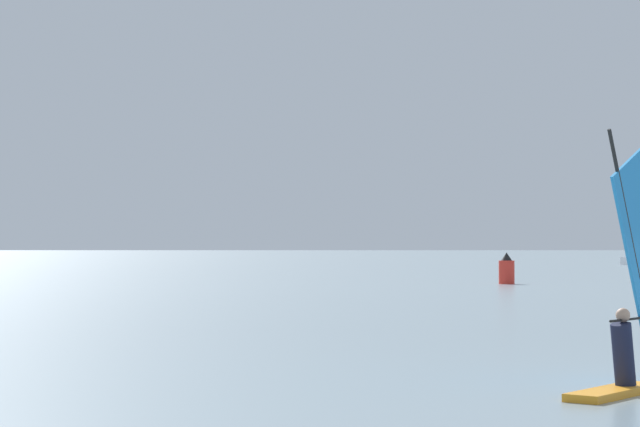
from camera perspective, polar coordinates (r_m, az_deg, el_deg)
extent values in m
cube|color=orange|center=(19.39, 13.36, -7.99)|extent=(2.22, 1.77, 0.12)
cylinder|color=black|center=(20.00, 14.27, -2.01)|extent=(1.56, 1.10, 3.93)
cylinder|color=black|center=(19.94, 14.18, -4.72)|extent=(1.35, 0.95, 0.04)
cylinder|color=#191E38|center=(19.66, 13.77, -6.32)|extent=(0.59, 0.54, 1.01)
sphere|color=tan|center=(19.61, 13.76, -4.56)|extent=(0.22, 0.22, 0.22)
cylinder|color=red|center=(76.97, 8.58, -2.69)|extent=(0.97, 0.97, 1.44)
cone|color=black|center=(76.95, 8.58, -1.97)|extent=(0.68, 0.68, 0.50)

